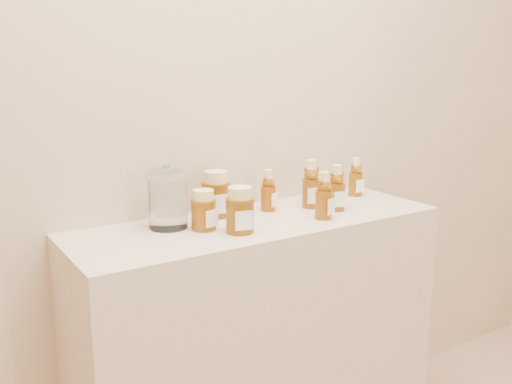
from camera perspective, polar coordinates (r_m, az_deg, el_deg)
wall_back at (r=1.90m, az=-3.02°, el=11.82°), size 3.50×0.02×2.70m
display_table at (r=1.96m, az=0.31°, el=-15.56°), size 1.20×0.40×0.90m
bear_bottle_back_left at (r=1.89m, az=1.22°, el=0.43°), size 0.07×0.07×0.16m
bear_bottle_back_mid at (r=1.93m, az=5.53°, el=1.13°), size 0.08×0.08×0.19m
bear_bottle_back_right at (r=2.13m, az=9.96°, el=1.75°), size 0.06×0.06×0.16m
bear_bottle_front_left at (r=1.80m, az=6.81°, el=-0.04°), size 0.07×0.07×0.17m
bear_bottle_front_right at (r=1.91m, az=8.08°, el=0.70°), size 0.07×0.07×0.17m
honey_jar_left at (r=1.68m, az=-5.27°, el=-1.78°), size 0.09×0.09×0.12m
honey_jar_back at (r=1.82m, az=-4.01°, el=-0.18°), size 0.11×0.11×0.15m
honey_jar_front at (r=1.65m, az=-1.63°, el=-1.79°), size 0.11×0.11×0.13m
glass_canister at (r=1.71m, az=-8.83°, el=-0.50°), size 0.15×0.15×0.19m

